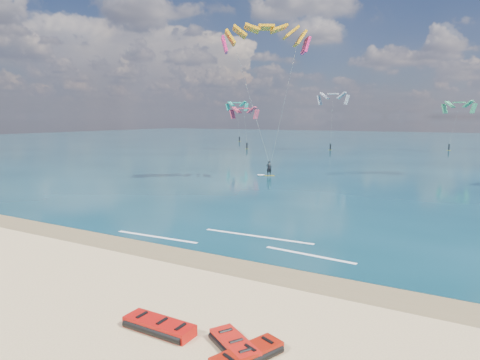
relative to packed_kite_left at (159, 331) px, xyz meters
name	(u,v)px	position (x,y,z in m)	size (l,w,h in m)	color
ground	(362,174)	(-3.76, 43.78, 0.00)	(320.00, 320.00, 0.00)	tan
wet_sand_strip	(188,257)	(-3.76, 6.78, 0.00)	(320.00, 2.40, 0.01)	brown
sea	(424,145)	(-3.76, 107.78, 0.02)	(320.00, 200.00, 0.04)	#0A2D39
packed_kite_left	(159,331)	(0.00, 0.00, 0.00)	(2.82, 1.21, 0.44)	red
packed_kite_mid	(234,350)	(2.84, 0.22, 0.00)	(2.26, 1.12, 0.41)	red
packed_kite_right	(247,360)	(3.45, -0.07, 0.00)	(2.54, 1.10, 0.40)	#A61507
kitesurfer_main	(267,99)	(-11.92, 32.85, 9.13)	(10.42, 10.83, 17.91)	gold
shoreline_foam	(237,241)	(-2.90, 10.38, 0.05)	(14.66, 3.62, 0.01)	white
distant_kites	(310,125)	(-25.18, 82.75, 5.32)	(62.14, 26.70, 11.87)	#A1A3AA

